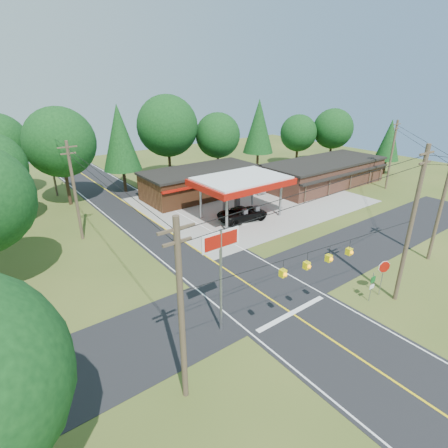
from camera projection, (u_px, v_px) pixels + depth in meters
ground at (257, 291)px, 27.17m from camera, size 120.00×120.00×0.00m
main_highway at (257, 290)px, 27.16m from camera, size 8.00×120.00×0.02m
cross_road at (257, 290)px, 27.16m from camera, size 70.00×7.00×0.02m
lane_center_yellow at (257, 290)px, 27.16m from camera, size 0.15×110.00×0.00m
gas_canopy at (241, 182)px, 40.13m from camera, size 10.60×7.40×4.88m
convenience_store at (201, 182)px, 48.97m from camera, size 16.40×7.55×3.80m
strip_building at (324, 173)px, 53.77m from camera, size 20.40×8.75×3.80m
utility_pole_near_right at (411, 225)px, 23.88m from camera, size 1.80×0.30×11.50m
utility_pole_near_left at (181, 312)px, 16.21m from camera, size 1.80×0.30×10.00m
utility_pole_far_left at (75, 190)px, 34.04m from camera, size 1.80×0.30×10.00m
utility_pole_right_b at (441, 205)px, 29.99m from camera, size 1.80×0.30×10.00m
utility_pole_far_right at (392, 154)px, 50.69m from camera, size 1.80×0.30×10.00m
utility_pole_north at (51, 162)px, 47.61m from camera, size 0.30×0.30×9.50m
overhead_beacons at (319, 251)px, 19.80m from camera, size 17.04×2.04×1.03m
treeline_backdrop at (133, 148)px, 42.50m from camera, size 70.27×51.59×13.30m
suv_car at (243, 214)px, 40.38m from camera, size 6.55×6.55×1.65m
sedan_car at (255, 188)px, 50.75m from camera, size 4.17×4.17×1.31m
big_stop_sign at (221, 257)px, 20.86m from camera, size 2.66×0.18×7.16m
octagonal_stop_sign at (384, 269)px, 25.75m from camera, size 0.94×0.43×2.95m
route_sign_post at (372, 284)px, 25.31m from camera, size 0.50×0.10×2.42m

